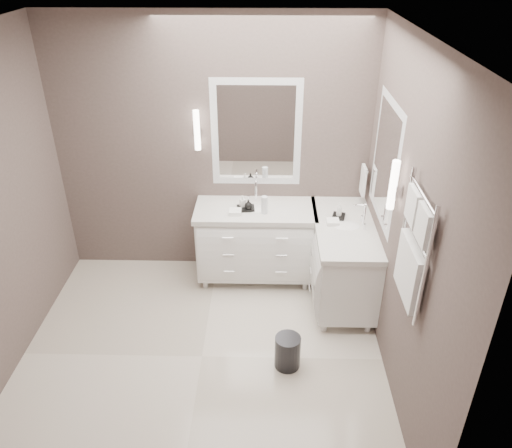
{
  "coord_description": "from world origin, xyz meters",
  "views": [
    {
      "loc": [
        0.56,
        -3.24,
        3.24
      ],
      "look_at": [
        0.47,
        0.7,
        0.97
      ],
      "focal_mm": 35.0,
      "sensor_mm": 36.0,
      "label": 1
    }
  ],
  "objects_px": {
    "vanity_back": "(256,239)",
    "vanity_right": "(343,257)",
    "waste_bin": "(288,352)",
    "towel_ladder": "(412,253)"
  },
  "relations": [
    {
      "from": "towel_ladder",
      "to": "waste_bin",
      "type": "xyz_separation_m",
      "value": [
        -0.8,
        0.32,
        -1.24
      ]
    },
    {
      "from": "waste_bin",
      "to": "towel_ladder",
      "type": "bearing_deg",
      "value": -21.7
    },
    {
      "from": "vanity_back",
      "to": "vanity_right",
      "type": "height_order",
      "value": "same"
    },
    {
      "from": "vanity_back",
      "to": "vanity_right",
      "type": "relative_size",
      "value": 1.0
    },
    {
      "from": "vanity_right",
      "to": "towel_ladder",
      "type": "relative_size",
      "value": 1.38
    },
    {
      "from": "vanity_right",
      "to": "waste_bin",
      "type": "bearing_deg",
      "value": -120.11
    },
    {
      "from": "towel_ladder",
      "to": "waste_bin",
      "type": "bearing_deg",
      "value": 158.3
    },
    {
      "from": "waste_bin",
      "to": "vanity_back",
      "type": "bearing_deg",
      "value": 103.11
    },
    {
      "from": "vanity_back",
      "to": "waste_bin",
      "type": "distance_m",
      "value": 1.38
    },
    {
      "from": "vanity_back",
      "to": "towel_ladder",
      "type": "bearing_deg",
      "value": -55.9
    }
  ]
}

